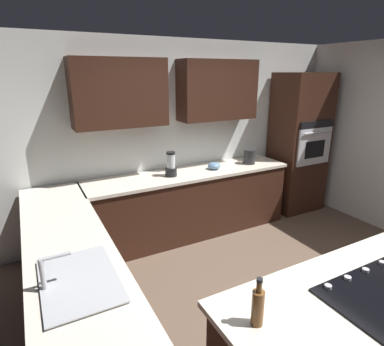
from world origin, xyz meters
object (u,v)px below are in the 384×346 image
object	(u,v)px
wall_oven	(299,144)
blender	(171,166)
mixing_bowl	(214,166)
sink_unit	(78,280)
kettle	(249,157)
oil_bottle	(258,306)

from	to	relation	value
wall_oven	blender	world-z (taller)	wall_oven
mixing_bowl	sink_unit	bearing A→B (deg)	39.47
blender	mixing_bowl	distance (m)	0.66
mixing_bowl	kettle	xyz separation A→B (m)	(-0.60, 0.00, 0.06)
wall_oven	oil_bottle	world-z (taller)	wall_oven
blender	kettle	distance (m)	1.25
sink_unit	blender	bearing A→B (deg)	-129.85
sink_unit	oil_bottle	xyz separation A→B (m)	(-0.78, 0.81, 0.09)
sink_unit	mixing_bowl	size ratio (longest dim) A/B	4.01
sink_unit	kettle	world-z (taller)	sink_unit
sink_unit	blender	world-z (taller)	blender
blender	mixing_bowl	xyz separation A→B (m)	(-0.65, -0.00, -0.09)
mixing_bowl	blender	bearing A→B (deg)	0.00
mixing_bowl	kettle	distance (m)	0.60
wall_oven	oil_bottle	bearing A→B (deg)	41.33
blender	wall_oven	bearing A→B (deg)	-179.28
kettle	mixing_bowl	bearing A→B (deg)	0.00
oil_bottle	sink_unit	bearing A→B (deg)	-46.24
wall_oven	sink_unit	bearing A→B (deg)	25.31
sink_unit	kettle	distance (m)	3.18
wall_oven	kettle	world-z (taller)	wall_oven
blender	sink_unit	bearing A→B (deg)	50.15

